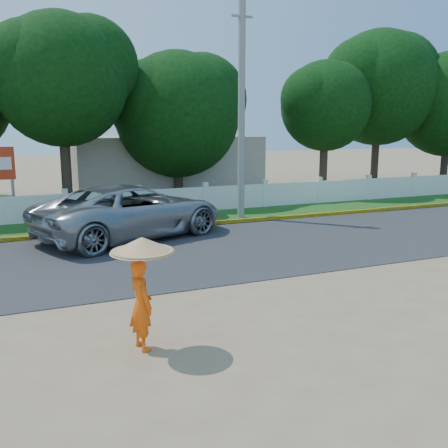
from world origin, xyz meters
The scene contains 10 objects.
ground centered at (0.00, 0.00, 0.00)m, with size 120.00×120.00×0.00m, color #9E8460.
road centered at (0.00, 4.50, 0.01)m, with size 60.00×7.00×0.02m, color #38383A.
grass_verge centered at (0.00, 9.75, 0.01)m, with size 60.00×3.50×0.03m, color #2D601E.
curb centered at (0.00, 8.05, 0.08)m, with size 40.00×0.18×0.16m, color yellow.
fence centered at (0.00, 11.20, 0.55)m, with size 40.00×0.10×1.10m, color silver.
building_near centered at (3.00, 18.00, 1.60)m, with size 10.00×6.00×3.20m, color #B7AD99.
utility_pole centered at (3.74, 9.02, 4.35)m, with size 0.28×0.28×8.71m, color gray.
vehicle centered at (-1.24, 7.09, 0.92)m, with size 3.04×6.59×1.83m, color #9B9EA2.
monk_with_parasol centered at (-3.01, -1.57, 1.27)m, with size 1.07×1.07×1.95m.
tree_row centered at (4.98, 14.40, 5.12)m, with size 40.08×8.15×9.32m.
Camera 1 is at (-4.86, -9.45, 3.73)m, focal length 40.00 mm.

